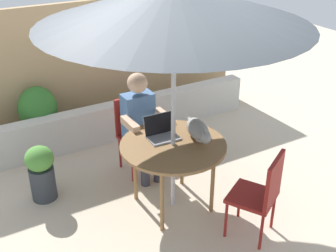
{
  "coord_description": "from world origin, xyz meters",
  "views": [
    {
      "loc": [
        -1.83,
        -3.09,
        2.8
      ],
      "look_at": [
        0.0,
        0.1,
        0.88
      ],
      "focal_mm": 45.84,
      "sensor_mm": 36.0,
      "label": 1
    }
  ],
  "objects_px": {
    "chair_empty": "(262,191)",
    "potted_plant_near_fence": "(39,114)",
    "chair_occupied": "(135,129)",
    "patio_table": "(173,149)",
    "patio_umbrella": "(174,3)",
    "person_seated": "(141,121)",
    "potted_plant_by_chair": "(41,172)",
    "laptop": "(161,131)",
    "cat": "(198,130)"
  },
  "relations": [
    {
      "from": "chair_empty",
      "to": "potted_plant_near_fence",
      "type": "height_order",
      "value": "chair_empty"
    },
    {
      "from": "chair_occupied",
      "to": "patio_table",
      "type": "bearing_deg",
      "value": -90.0
    },
    {
      "from": "patio_umbrella",
      "to": "chair_empty",
      "type": "height_order",
      "value": "patio_umbrella"
    },
    {
      "from": "chair_occupied",
      "to": "chair_empty",
      "type": "xyz_separation_m",
      "value": [
        0.46,
        -1.64,
        0.0
      ]
    },
    {
      "from": "chair_empty",
      "to": "potted_plant_near_fence",
      "type": "bearing_deg",
      "value": 115.01
    },
    {
      "from": "person_seated",
      "to": "potted_plant_by_chair",
      "type": "height_order",
      "value": "person_seated"
    },
    {
      "from": "laptop",
      "to": "person_seated",
      "type": "bearing_deg",
      "value": 86.68
    },
    {
      "from": "chair_empty",
      "to": "patio_table",
      "type": "bearing_deg",
      "value": 120.35
    },
    {
      "from": "potted_plant_near_fence",
      "to": "laptop",
      "type": "bearing_deg",
      "value": -65.84
    },
    {
      "from": "chair_empty",
      "to": "cat",
      "type": "height_order",
      "value": "cat"
    },
    {
      "from": "person_seated",
      "to": "cat",
      "type": "relative_size",
      "value": 1.92
    },
    {
      "from": "person_seated",
      "to": "potted_plant_by_chair",
      "type": "bearing_deg",
      "value": 175.17
    },
    {
      "from": "chair_occupied",
      "to": "potted_plant_near_fence",
      "type": "bearing_deg",
      "value": 126.44
    },
    {
      "from": "patio_table",
      "to": "potted_plant_near_fence",
      "type": "relative_size",
      "value": 1.32
    },
    {
      "from": "patio_table",
      "to": "potted_plant_by_chair",
      "type": "relative_size",
      "value": 1.68
    },
    {
      "from": "laptop",
      "to": "potted_plant_near_fence",
      "type": "bearing_deg",
      "value": 114.16
    },
    {
      "from": "chair_occupied",
      "to": "person_seated",
      "type": "relative_size",
      "value": 0.72
    },
    {
      "from": "patio_table",
      "to": "chair_occupied",
      "type": "bearing_deg",
      "value": 90.0
    },
    {
      "from": "patio_table",
      "to": "potted_plant_by_chair",
      "type": "xyz_separation_m",
      "value": [
        -1.12,
        0.79,
        -0.34
      ]
    },
    {
      "from": "patio_table",
      "to": "cat",
      "type": "height_order",
      "value": "cat"
    },
    {
      "from": "cat",
      "to": "person_seated",
      "type": "bearing_deg",
      "value": 111.25
    },
    {
      "from": "patio_table",
      "to": "chair_empty",
      "type": "bearing_deg",
      "value": -59.65
    },
    {
      "from": "person_seated",
      "to": "patio_umbrella",
      "type": "bearing_deg",
      "value": -90.0
    },
    {
      "from": "potted_plant_near_fence",
      "to": "potted_plant_by_chair",
      "type": "height_order",
      "value": "potted_plant_near_fence"
    },
    {
      "from": "laptop",
      "to": "potted_plant_near_fence",
      "type": "relative_size",
      "value": 0.4
    },
    {
      "from": "patio_umbrella",
      "to": "chair_empty",
      "type": "distance_m",
      "value": 1.81
    },
    {
      "from": "person_seated",
      "to": "potted_plant_near_fence",
      "type": "relative_size",
      "value": 1.54
    },
    {
      "from": "chair_empty",
      "to": "potted_plant_by_chair",
      "type": "xyz_separation_m",
      "value": [
        -1.58,
        1.58,
        -0.18
      ]
    },
    {
      "from": "chair_empty",
      "to": "patio_umbrella",
      "type": "bearing_deg",
      "value": 120.35
    },
    {
      "from": "patio_table",
      "to": "chair_occupied",
      "type": "relative_size",
      "value": 1.19
    },
    {
      "from": "cat",
      "to": "potted_plant_near_fence",
      "type": "bearing_deg",
      "value": 119.01
    },
    {
      "from": "potted_plant_by_chair",
      "to": "cat",
      "type": "bearing_deg",
      "value": -30.02
    },
    {
      "from": "chair_occupied",
      "to": "potted_plant_near_fence",
      "type": "xyz_separation_m",
      "value": [
        -0.82,
        1.11,
        -0.08
      ]
    },
    {
      "from": "chair_empty",
      "to": "potted_plant_near_fence",
      "type": "relative_size",
      "value": 1.11
    },
    {
      "from": "cat",
      "to": "laptop",
      "type": "bearing_deg",
      "value": 145.07
    },
    {
      "from": "patio_umbrella",
      "to": "laptop",
      "type": "bearing_deg",
      "value": 98.45
    },
    {
      "from": "laptop",
      "to": "potted_plant_by_chair",
      "type": "distance_m",
      "value": 1.33
    },
    {
      "from": "patio_umbrella",
      "to": "chair_occupied",
      "type": "xyz_separation_m",
      "value": [
        0.0,
        0.85,
        -1.56
      ]
    },
    {
      "from": "patio_umbrella",
      "to": "laptop",
      "type": "distance_m",
      "value": 1.29
    },
    {
      "from": "cat",
      "to": "potted_plant_near_fence",
      "type": "xyz_separation_m",
      "value": [
        -1.1,
        1.98,
        -0.39
      ]
    },
    {
      "from": "person_seated",
      "to": "potted_plant_near_fence",
      "type": "xyz_separation_m",
      "value": [
        -0.82,
        1.27,
        -0.25
      ]
    },
    {
      "from": "patio_umbrella",
      "to": "potted_plant_near_fence",
      "type": "height_order",
      "value": "patio_umbrella"
    },
    {
      "from": "potted_plant_near_fence",
      "to": "person_seated",
      "type": "bearing_deg",
      "value": -57.08
    },
    {
      "from": "patio_umbrella",
      "to": "laptop",
      "type": "height_order",
      "value": "patio_umbrella"
    },
    {
      "from": "patio_umbrella",
      "to": "chair_occupied",
      "type": "height_order",
      "value": "patio_umbrella"
    },
    {
      "from": "potted_plant_by_chair",
      "to": "patio_table",
      "type": "bearing_deg",
      "value": -35.15
    },
    {
      "from": "chair_empty",
      "to": "cat",
      "type": "xyz_separation_m",
      "value": [
        -0.18,
        0.77,
        0.31
      ]
    },
    {
      "from": "patio_table",
      "to": "chair_empty",
      "type": "xyz_separation_m",
      "value": [
        0.46,
        -0.79,
        -0.17
      ]
    },
    {
      "from": "chair_empty",
      "to": "laptop",
      "type": "bearing_deg",
      "value": 116.52
    },
    {
      "from": "person_seated",
      "to": "cat",
      "type": "height_order",
      "value": "person_seated"
    }
  ]
}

